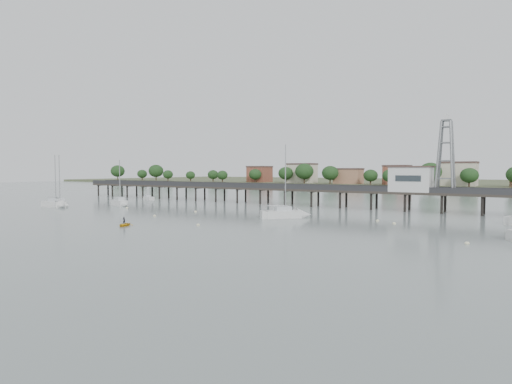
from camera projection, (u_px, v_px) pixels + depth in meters
ground_plane at (74, 241)px, 51.14m from camera, size 500.00×500.00×0.00m
pier at (302, 190)px, 101.23m from camera, size 150.00×5.00×5.50m
pier_building at (411, 179)px, 87.51m from camera, size 8.40×5.40×5.30m
lattice_tower at (446, 157)px, 83.74m from camera, size 3.20×3.20×15.50m
sailboat_a at (58, 204)px, 97.51m from camera, size 7.73×3.03×12.51m
sailboat_c at (290, 214)px, 75.83m from camera, size 7.65×7.53×13.72m
sailboat_b at (121, 203)px, 100.60m from camera, size 7.07×3.76×11.36m
sailboat_f at (60, 204)px, 97.12m from camera, size 7.68×5.41×12.49m
white_tender at (148, 198)px, 120.13m from camera, size 4.35×2.90×1.56m
yellow_dinghy at (124, 226)px, 64.94m from camera, size 2.10×1.43×2.86m
dinghy_occupant at (124, 226)px, 64.94m from camera, size 0.80×1.21×0.27m
mooring_buoys at (254, 219)px, 73.09m from camera, size 69.81×20.95×0.39m
far_shore at (440, 183)px, 251.69m from camera, size 500.00×170.00×10.40m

